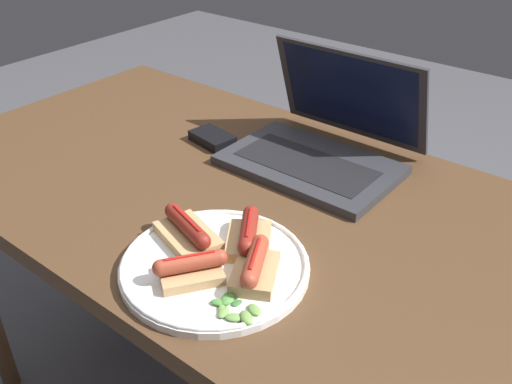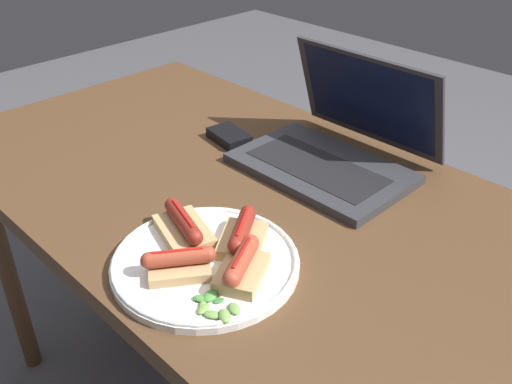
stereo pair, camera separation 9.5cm
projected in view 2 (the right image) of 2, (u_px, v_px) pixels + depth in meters
The scene contains 9 objects.
desk at pixel (233, 212), 1.13m from camera, with size 1.28×0.72×0.72m.
laptop at pixel (335, 148), 1.13m from camera, with size 0.34×0.28×0.21m.
plate at pixel (205, 262), 0.87m from camera, with size 0.29×0.29×0.02m.
sausage_toast_left at pixel (242, 267), 0.83m from camera, with size 0.10×0.11×0.05m.
sausage_toast_middle at pixel (179, 263), 0.84m from camera, with size 0.10×0.11×0.04m.
sausage_toast_right at pixel (184, 227), 0.92m from camera, with size 0.13×0.10×0.04m.
sausage_toast_extra at pixel (242, 235), 0.90m from camera, with size 0.11×0.12×0.05m.
salad_pile at pixel (216, 305), 0.78m from camera, with size 0.08×0.07×0.01m.
external_drive at pixel (229, 136), 1.24m from camera, with size 0.10×0.08×0.02m.
Camera 2 is at (0.70, -0.63, 1.28)m, focal length 40.00 mm.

